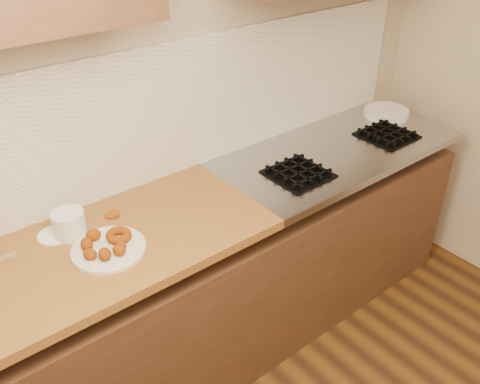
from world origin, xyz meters
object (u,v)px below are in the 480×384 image
object	(u,v)px
donut_plate	(109,249)
plastic_tub	(69,224)
plate_stack	(386,112)
ring_donut	(119,235)

from	to	relation	value
donut_plate	plastic_tub	size ratio (longest dim) A/B	2.20
donut_plate	plate_stack	xyz separation A→B (m)	(1.80, 0.14, 0.01)
donut_plate	plastic_tub	world-z (taller)	plastic_tub
donut_plate	ring_donut	bearing A→B (deg)	21.49
plastic_tub	ring_donut	bearing A→B (deg)	-52.36
donut_plate	plastic_tub	bearing A→B (deg)	110.69
donut_plate	plate_stack	world-z (taller)	plate_stack
plastic_tub	plate_stack	distance (m)	1.87
ring_donut	plastic_tub	xyz separation A→B (m)	(-0.12, 0.16, 0.02)
plate_stack	ring_donut	bearing A→B (deg)	-176.03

